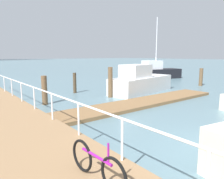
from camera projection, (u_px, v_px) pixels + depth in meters
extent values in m
plane|color=slate|center=(25.00, 84.00, 21.73)|extent=(300.00, 300.00, 0.00)
cube|color=olive|center=(141.00, 103.00, 12.78)|extent=(12.52, 2.00, 0.18)
cylinder|color=white|center=(122.00, 140.00, 5.08)|extent=(0.06, 0.06, 1.05)
cylinder|color=white|center=(79.00, 119.00, 6.72)|extent=(0.06, 0.06, 1.05)
cylinder|color=white|center=(52.00, 107.00, 8.36)|extent=(0.06, 0.06, 1.05)
cylinder|color=white|center=(34.00, 98.00, 10.00)|extent=(0.06, 0.06, 1.05)
cylinder|color=white|center=(21.00, 92.00, 11.64)|extent=(0.06, 0.06, 1.05)
cylinder|color=white|center=(12.00, 88.00, 13.28)|extent=(0.06, 0.06, 1.05)
cylinder|color=white|center=(4.00, 84.00, 14.92)|extent=(0.06, 0.06, 1.05)
cylinder|color=white|center=(34.00, 87.00, 9.92)|extent=(0.06, 21.15, 0.06)
cylinder|color=#473826|center=(75.00, 83.00, 16.56)|extent=(0.26, 0.26, 1.59)
cylinder|color=brown|center=(201.00, 77.00, 20.44)|extent=(0.34, 0.34, 1.70)
cylinder|color=brown|center=(110.00, 82.00, 14.79)|extent=(0.32, 0.32, 2.13)
cylinder|color=brown|center=(44.00, 90.00, 12.60)|extent=(0.33, 0.33, 1.74)
cube|color=white|center=(142.00, 85.00, 16.90)|extent=(6.43, 3.04, 1.24)
cube|color=white|center=(136.00, 71.00, 16.07)|extent=(2.51, 1.95, 0.99)
cube|color=black|center=(156.00, 74.00, 26.90)|extent=(6.96, 3.65, 1.21)
cube|color=white|center=(152.00, 65.00, 26.49)|extent=(2.46, 2.14, 1.07)
cylinder|color=silver|center=(157.00, 44.00, 26.30)|extent=(0.12, 0.12, 6.32)
torus|color=black|center=(82.00, 156.00, 4.64)|extent=(0.09, 0.72, 0.72)
torus|color=black|center=(114.00, 176.00, 3.86)|extent=(0.09, 0.72, 0.72)
cylinder|color=#8C198C|center=(96.00, 156.00, 4.22)|extent=(0.11, 0.95, 0.06)
cylinder|color=#8C198C|center=(108.00, 153.00, 3.91)|extent=(0.04, 0.04, 0.40)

